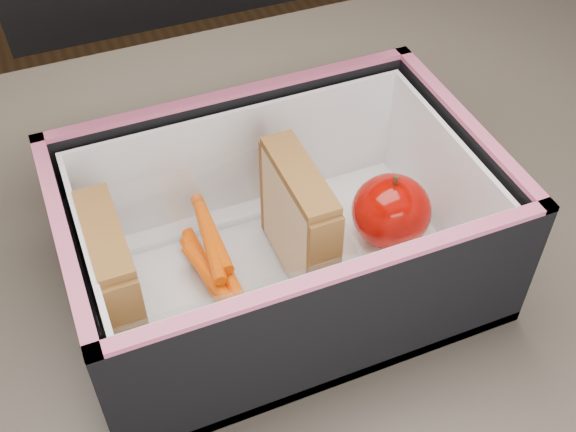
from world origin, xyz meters
The scene contains 8 objects.
kitchen_table centered at (0.00, 0.00, 0.66)m, with size 1.20×0.80×0.75m.
lunch_bag centered at (-0.05, 0.01, 0.82)m, with size 0.32×0.33×0.28m.
plastic_tub centered at (-0.11, 0.00, 0.80)m, with size 0.19×0.13×0.08m, color white, non-canonical shape.
sandwich_left centered at (-0.18, 0.00, 0.82)m, with size 0.02×0.09×0.10m.
sandwich_right centered at (-0.04, 0.00, 0.82)m, with size 0.03×0.09×0.10m.
carrot_sticks centered at (-0.11, 0.01, 0.79)m, with size 0.03×0.15×0.03m.
paper_napkin centered at (0.04, 0.01, 0.77)m, with size 0.08×0.08×0.01m, color white.
red_apple centered at (0.04, 0.00, 0.80)m, with size 0.08×0.08×0.07m.
Camera 1 is at (-0.19, -0.34, 1.21)m, focal length 45.00 mm.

